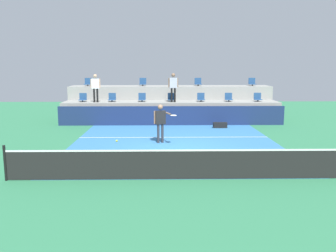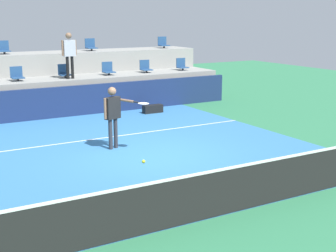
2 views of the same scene
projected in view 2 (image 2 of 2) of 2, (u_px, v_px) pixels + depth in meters
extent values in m
plane|color=#2D754C|center=(155.00, 156.00, 12.54)|extent=(40.00, 40.00, 0.00)
cube|color=teal|center=(138.00, 147.00, 13.39)|extent=(9.00, 10.00, 0.01)
cube|color=white|center=(117.00, 136.00, 14.57)|extent=(9.00, 0.06, 0.00)
cube|color=black|center=(255.00, 185.00, 9.07)|extent=(10.40, 0.01, 0.87)
cube|color=white|center=(256.00, 163.00, 8.97)|extent=(10.40, 0.02, 0.05)
cube|color=navy|center=(76.00, 101.00, 17.48)|extent=(13.00, 0.16, 1.10)
cube|color=gray|center=(64.00, 94.00, 18.56)|extent=(13.00, 1.80, 1.25)
cube|color=gray|center=(50.00, 78.00, 19.98)|extent=(13.00, 1.80, 2.10)
cylinder|color=#2D2D33|center=(18.00, 80.00, 17.42)|extent=(0.08, 0.08, 0.10)
cube|color=navy|center=(18.00, 78.00, 17.41)|extent=(0.44, 0.40, 0.04)
cube|color=navy|center=(16.00, 72.00, 17.51)|extent=(0.44, 0.04, 0.38)
cylinder|color=#2D2D33|center=(65.00, 77.00, 18.29)|extent=(0.08, 0.08, 0.10)
cube|color=navy|center=(65.00, 75.00, 18.28)|extent=(0.44, 0.40, 0.04)
cube|color=navy|center=(64.00, 69.00, 18.38)|extent=(0.44, 0.04, 0.38)
cylinder|color=#2D2D33|center=(109.00, 74.00, 19.17)|extent=(0.08, 0.08, 0.10)
cube|color=navy|center=(109.00, 72.00, 19.15)|extent=(0.44, 0.40, 0.04)
cube|color=navy|center=(107.00, 66.00, 19.26)|extent=(0.44, 0.04, 0.38)
cylinder|color=#2D2D33|center=(147.00, 71.00, 19.99)|extent=(0.08, 0.08, 0.10)
cube|color=navy|center=(147.00, 70.00, 19.97)|extent=(0.44, 0.40, 0.04)
cube|color=navy|center=(144.00, 64.00, 20.08)|extent=(0.44, 0.04, 0.38)
cylinder|color=#2D2D33|center=(183.00, 69.00, 20.86)|extent=(0.08, 0.08, 0.10)
cube|color=navy|center=(183.00, 68.00, 20.84)|extent=(0.44, 0.40, 0.04)
cube|color=navy|center=(181.00, 62.00, 20.95)|extent=(0.44, 0.04, 0.38)
cylinder|color=#2D2D33|center=(4.00, 53.00, 18.73)|extent=(0.08, 0.08, 0.10)
cube|color=navy|center=(4.00, 51.00, 18.72)|extent=(0.44, 0.40, 0.04)
cube|color=navy|center=(3.00, 45.00, 18.82)|extent=(0.44, 0.04, 0.38)
cylinder|color=#2D2D33|center=(92.00, 50.00, 20.49)|extent=(0.08, 0.08, 0.10)
cube|color=navy|center=(92.00, 48.00, 20.48)|extent=(0.44, 0.40, 0.04)
cube|color=navy|center=(90.00, 43.00, 20.58)|extent=(0.44, 0.04, 0.38)
cylinder|color=#2D2D33|center=(164.00, 47.00, 22.23)|extent=(0.08, 0.08, 0.10)
cube|color=navy|center=(164.00, 45.00, 22.21)|extent=(0.44, 0.40, 0.04)
cube|color=navy|center=(162.00, 41.00, 22.31)|extent=(0.44, 0.04, 0.38)
cylinder|color=#2D2D33|center=(110.00, 134.00, 13.08)|extent=(0.14, 0.14, 0.84)
cylinder|color=#2D2D33|center=(116.00, 133.00, 13.22)|extent=(0.14, 0.14, 0.84)
cube|color=black|center=(112.00, 108.00, 12.99)|extent=(0.49, 0.32, 0.59)
sphere|color=#846047|center=(112.00, 91.00, 12.88)|extent=(0.29, 0.29, 0.23)
cylinder|color=#846047|center=(105.00, 109.00, 12.79)|extent=(0.09, 0.09, 0.56)
cylinder|color=#846047|center=(126.00, 101.00, 12.97)|extent=(0.24, 0.52, 0.07)
cylinder|color=black|center=(136.00, 102.00, 12.74)|extent=(0.12, 0.26, 0.04)
ellipsoid|color=silver|center=(144.00, 103.00, 12.56)|extent=(0.35, 0.39, 0.03)
cylinder|color=black|center=(68.00, 68.00, 17.95)|extent=(0.12, 0.12, 0.84)
cylinder|color=black|center=(72.00, 67.00, 18.06)|extent=(0.12, 0.12, 0.84)
cube|color=#B2B2B7|center=(69.00, 48.00, 17.84)|extent=(0.47, 0.23, 0.60)
sphere|color=#846047|center=(69.00, 36.00, 17.74)|extent=(0.25, 0.25, 0.23)
cylinder|color=#846047|center=(62.00, 48.00, 17.68)|extent=(0.08, 0.08, 0.56)
cylinder|color=#846047|center=(76.00, 47.00, 17.99)|extent=(0.08, 0.08, 0.56)
sphere|color=#CCE033|center=(144.00, 161.00, 8.57)|extent=(0.07, 0.07, 0.07)
cube|color=black|center=(153.00, 109.00, 18.05)|extent=(0.76, 0.28, 0.30)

